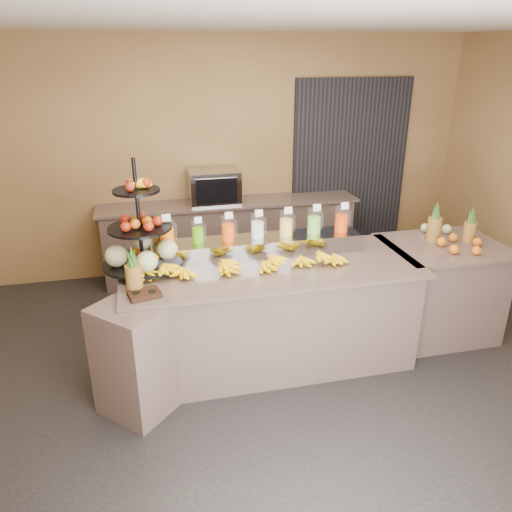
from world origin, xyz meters
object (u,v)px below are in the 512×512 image
object	(u,v)px
fruit_stand	(147,242)
right_fruit_pile	(455,238)
pitcher_tray	(257,246)
banana_heap	(244,262)
oven_warmer	(214,187)
condiment_caddy	(144,294)

from	to	relation	value
fruit_stand	right_fruit_pile	bearing A→B (deg)	-7.29
fruit_stand	right_fruit_pile	distance (m)	2.79
right_fruit_pile	pitcher_tray	bearing A→B (deg)	173.57
fruit_stand	banana_heap	bearing A→B (deg)	-19.35
fruit_stand	oven_warmer	world-z (taller)	fruit_stand
condiment_caddy	pitcher_tray	bearing A→B (deg)	31.54
pitcher_tray	condiment_caddy	world-z (taller)	pitcher_tray
pitcher_tray	condiment_caddy	size ratio (longest dim) A/B	8.11
pitcher_tray	condiment_caddy	distance (m)	1.17
pitcher_tray	banana_heap	xyz separation A→B (m)	(-0.18, -0.30, -0.01)
banana_heap	fruit_stand	distance (m)	0.81
banana_heap	fruit_stand	bearing A→B (deg)	165.81
banana_heap	oven_warmer	size ratio (longest dim) A/B	3.09
banana_heap	condiment_caddy	size ratio (longest dim) A/B	7.90
right_fruit_pile	oven_warmer	distance (m)	2.72
right_fruit_pile	oven_warmer	xyz separation A→B (m)	(-1.96, 1.88, 0.12)
fruit_stand	right_fruit_pile	size ratio (longest dim) A/B	2.12
condiment_caddy	right_fruit_pile	world-z (taller)	right_fruit_pile
banana_heap	right_fruit_pile	world-z (taller)	right_fruit_pile
condiment_caddy	oven_warmer	world-z (taller)	oven_warmer
banana_heap	right_fruit_pile	size ratio (longest dim) A/B	4.15
fruit_stand	pitcher_tray	bearing A→B (deg)	1.01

